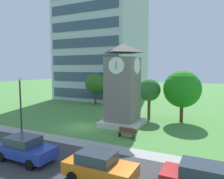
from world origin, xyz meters
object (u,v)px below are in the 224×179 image
Objects in this scene: parked_car_blue at (25,148)px; parked_car_orange at (99,166)px; street_lamp at (20,101)px; tree_by_building at (182,89)px; park_bench at (127,133)px; tree_near_tower at (95,83)px; clock_tower at (123,90)px; tree_streetside at (149,90)px.

parked_car_orange is at bearing -1.15° from parked_car_blue.
street_lamp reaches higher than parked_car_blue.
tree_by_building reaches higher than parked_car_blue.
parked_car_orange reaches higher than park_bench.
tree_near_tower is 1.35× the size of parked_car_orange.
street_lamp reaches higher than tree_near_tower.
parked_car_orange is at bearing -97.58° from tree_by_building.
tree_by_building reaches higher than park_bench.
clock_tower is 1.62× the size of tree_near_tower.
clock_tower is at bearing 119.29° from park_bench.
clock_tower is 2.18× the size of parked_car_orange.
street_lamp is 19.67m from tree_near_tower.
parked_car_blue is 1.05× the size of parked_car_orange.
clock_tower is at bearing 54.05° from street_lamp.
tree_streetside is at bearing 67.42° from clock_tower.
tree_by_building is (3.64, 8.38, 3.51)m from park_bench.
clock_tower is 14.67m from tree_near_tower.
tree_by_building is at bearing -21.32° from tree_near_tower.
parked_car_orange is at bearing -72.92° from clock_tower.
clock_tower reaches higher than tree_near_tower.
street_lamp is at bearing -131.97° from tree_by_building.
tree_streetside is at bearing -174.38° from tree_by_building.
tree_by_building is 1.48× the size of parked_car_orange.
street_lamp is 10.52m from parked_car_orange.
clock_tower is 4.99× the size of park_bench.
tree_by_building is at bearing 63.01° from parked_car_blue.
park_bench is (2.07, -3.68, -3.56)m from clock_tower.
parked_car_blue is (3.67, -2.91, -2.67)m from street_lamp.
clock_tower is at bearing -112.58° from tree_streetside.
clock_tower reaches higher than parked_car_blue.
clock_tower is 1.47× the size of tree_by_building.
tree_by_building is at bearing 48.03° from street_lamp.
street_lamp is 1.29× the size of parked_car_blue.
park_bench is at bearing 100.66° from parked_car_orange.
street_lamp is 1.01× the size of tree_near_tower.
street_lamp is at bearing 141.56° from parked_car_blue.
parked_car_blue is at bearing -116.99° from tree_by_building.
tree_near_tower is 1.09× the size of tree_streetside.
parked_car_orange is at bearing -83.69° from tree_streetside.
tree_near_tower is (-9.93, 10.80, -0.21)m from clock_tower.
park_bench is 0.41× the size of parked_car_blue.
parked_car_orange is (13.47, -22.33, -2.96)m from tree_near_tower.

